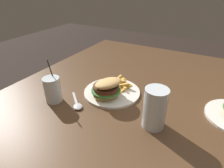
% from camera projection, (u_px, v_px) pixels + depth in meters
% --- Properties ---
extents(dining_table, '(1.39, 1.35, 0.76)m').
position_uv_depth(dining_table, '(152.00, 115.00, 0.90)').
color(dining_table, '#4C331E').
rests_on(dining_table, ground_plane).
extents(meal_plate_near, '(0.27, 0.26, 0.11)m').
position_uv_depth(meal_plate_near, '(109.00, 89.00, 0.85)').
color(meal_plate_near, white).
rests_on(meal_plate_near, dining_table).
extents(beer_glass, '(0.08, 0.08, 0.15)m').
position_uv_depth(beer_glass, '(155.00, 109.00, 0.66)').
color(beer_glass, silver).
rests_on(beer_glass, dining_table).
extents(juice_glass, '(0.07, 0.07, 0.18)m').
position_uv_depth(juice_glass, '(53.00, 90.00, 0.80)').
color(juice_glass, silver).
rests_on(juice_glass, dining_table).
extents(spoon, '(0.12, 0.13, 0.01)m').
position_uv_depth(spoon, '(77.00, 106.00, 0.79)').
color(spoon, silver).
rests_on(spoon, dining_table).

